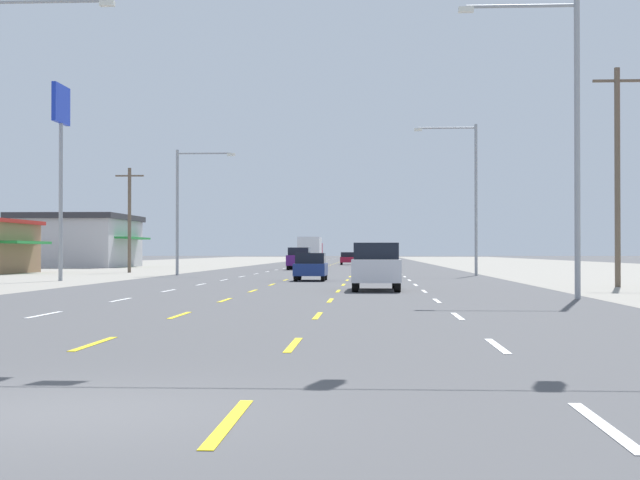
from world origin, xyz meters
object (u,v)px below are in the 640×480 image
(suv_inner_left_mid, at_px, (299,258))
(streetlight_right_row_1, at_px, (470,188))
(hatchback_center_turn_near, at_px, (311,267))
(hatchback_center_turn_far, at_px, (348,258))
(streetlight_left_row_0, at_px, (8,123))
(suv_inner_right_nearest, at_px, (376,266))
(box_truck_inner_left_midfar, at_px, (310,250))
(streetlight_left_row_1, at_px, (184,202))
(streetlight_right_row_0, at_px, (565,125))
(pole_sign_left_row_1, at_px, (61,128))

(suv_inner_left_mid, relative_size, streetlight_right_row_1, 0.48)
(hatchback_center_turn_near, xyz_separation_m, streetlight_right_row_1, (9.98, 11.77, 5.11))
(hatchback_center_turn_far, xyz_separation_m, streetlight_right_row_1, (9.53, -52.49, 5.11))
(hatchback_center_turn_near, relative_size, streetlight_right_row_1, 0.38)
(suv_inner_left_mid, bearing_deg, streetlight_left_row_0, -97.01)
(streetlight_right_row_1, bearing_deg, hatchback_center_turn_far, 100.29)
(suv_inner_right_nearest, height_order, box_truck_inner_left_midfar, box_truck_inner_left_midfar)
(box_truck_inner_left_midfar, distance_m, streetlight_left_row_1, 42.30)
(streetlight_right_row_0, bearing_deg, streetlight_left_row_0, 180.00)
(box_truck_inner_left_midfar, bearing_deg, hatchback_center_turn_near, -86.33)
(hatchback_center_turn_far, distance_m, pole_sign_left_row_1, 67.25)
(box_truck_inner_left_midfar, height_order, streetlight_right_row_1, streetlight_right_row_1)
(box_truck_inner_left_midfar, bearing_deg, suv_inner_left_mid, -89.04)
(suv_inner_left_mid, xyz_separation_m, pole_sign_left_row_1, (-10.71, -33.34, 7.41))
(streetlight_left_row_0, bearing_deg, streetlight_right_row_0, 0.00)
(streetlight_left_row_0, bearing_deg, hatchback_center_turn_far, 83.25)
(streetlight_left_row_1, distance_m, streetlight_right_row_1, 19.45)
(suv_inner_right_nearest, distance_m, streetlight_left_row_0, 15.58)
(box_truck_inner_left_midfar, distance_m, pole_sign_left_row_1, 55.91)
(suv_inner_right_nearest, relative_size, streetlight_right_row_1, 0.48)
(suv_inner_left_mid, xyz_separation_m, streetlight_right_row_0, (13.08, -52.15, 4.92))
(suv_inner_right_nearest, relative_size, streetlight_left_row_0, 0.46)
(suv_inner_right_nearest, height_order, streetlight_right_row_1, streetlight_right_row_1)
(streetlight_right_row_1, bearing_deg, suv_inner_left_mid, 122.44)
(hatchback_center_turn_far, xyz_separation_m, pole_sign_left_row_1, (-14.24, -65.28, 7.65))
(box_truck_inner_left_midfar, relative_size, streetlight_right_row_0, 0.70)
(box_truck_inner_left_midfar, relative_size, streetlight_right_row_1, 0.71)
(box_truck_inner_left_midfar, relative_size, hatchback_center_turn_far, 1.85)
(suv_inner_left_mid, height_order, streetlight_left_row_0, streetlight_left_row_0)
(pole_sign_left_row_1, height_order, streetlight_left_row_1, pole_sign_left_row_1)
(hatchback_center_turn_far, relative_size, streetlight_right_row_0, 0.38)
(pole_sign_left_row_1, xyz_separation_m, streetlight_left_row_1, (4.33, 12.79, -3.40))
(suv_inner_left_mid, bearing_deg, streetlight_right_row_0, -75.92)
(hatchback_center_turn_far, distance_m, streetlight_left_row_1, 53.58)
(streetlight_left_row_1, bearing_deg, streetlight_left_row_0, -90.07)
(box_truck_inner_left_midfar, xyz_separation_m, pole_sign_left_row_1, (-10.35, -54.55, 6.60))
(suv_inner_left_mid, xyz_separation_m, streetlight_left_row_1, (-6.37, -20.55, 4.01))
(suv_inner_right_nearest, xyz_separation_m, streetlight_left_row_0, (-13.04, -6.81, 5.14))
(box_truck_inner_left_midfar, bearing_deg, streetlight_left_row_1, -98.20)
(box_truck_inner_left_midfar, height_order, hatchback_center_turn_far, box_truck_inner_left_midfar)
(suv_inner_right_nearest, relative_size, streetlight_right_row_0, 0.47)
(suv_inner_right_nearest, bearing_deg, box_truck_inner_left_midfar, 95.99)
(box_truck_inner_left_midfar, xyz_separation_m, streetlight_right_row_1, (13.42, -41.75, 4.06))
(hatchback_center_turn_near, height_order, suv_inner_left_mid, suv_inner_left_mid)
(hatchback_center_turn_near, xyz_separation_m, suv_inner_left_mid, (-3.08, 32.32, 0.24))
(suv_inner_right_nearest, height_order, streetlight_left_row_1, streetlight_left_row_1)
(pole_sign_left_row_1, height_order, streetlight_left_row_0, pole_sign_left_row_1)
(streetlight_left_row_1, xyz_separation_m, streetlight_right_row_1, (19.44, 0.00, 0.86))
(box_truck_inner_left_midfar, bearing_deg, streetlight_right_row_0, -79.62)
(suv_inner_left_mid, height_order, hatchback_center_turn_far, suv_inner_left_mid)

